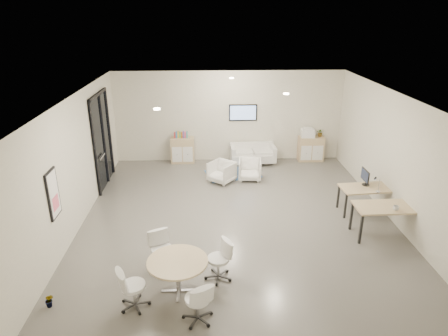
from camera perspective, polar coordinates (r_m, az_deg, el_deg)
room_shell at (r=9.90m, az=2.06°, el=0.92°), size 9.60×10.60×4.80m
glass_door at (r=12.68m, az=-17.01°, el=4.19°), size 0.09×1.90×2.85m
artwork at (r=9.01m, az=-23.21°, el=-3.46°), size 0.05×0.54×1.04m
wall_tv at (r=14.15m, az=2.72°, el=7.91°), size 0.98×0.06×0.58m
ceiling_spots at (r=10.26m, az=0.69°, el=10.85°), size 3.14×4.14×0.03m
sideboard_left at (r=14.29m, az=-5.93°, el=2.56°), size 0.82×0.42×0.92m
sideboard_right at (r=14.74m, az=12.28°, el=2.71°), size 0.90×0.43×0.90m
books at (r=14.12m, az=-6.18°, el=4.75°), size 0.47×0.14×0.22m
printer at (r=14.52m, az=11.88°, el=4.97°), size 0.50×0.43×0.33m
loveseat at (r=14.25m, az=4.10°, el=1.97°), size 1.61×0.86×0.59m
blue_rug at (r=13.35m, az=1.26°, el=-0.81°), size 1.94×1.53×0.01m
armchair_left at (r=12.61m, az=-0.33°, el=-0.42°), size 0.97×0.96×0.73m
armchair_right at (r=12.82m, az=3.71°, el=-0.09°), size 0.77×0.73×0.73m
desk_rear at (r=11.26m, az=19.80°, el=-2.96°), size 1.46×0.82×0.73m
desk_front at (r=10.24m, az=22.26°, el=-5.47°), size 1.53×0.78×0.79m
monitor at (r=11.25m, az=19.53°, el=-1.21°), size 0.20×0.50×0.44m
round_table at (r=7.80m, az=-6.65°, el=-13.53°), size 1.16×1.16×0.71m
meeting_chairs at (r=7.93m, az=-6.58°, el=-14.78°), size 2.34×2.34×0.82m
plant_cabinet at (r=14.67m, az=13.61°, el=4.82°), size 0.32×0.34×0.22m
plant_floor at (r=8.39m, az=-23.60°, el=-17.37°), size 0.20×0.31×0.13m
cup at (r=10.06m, az=23.36°, el=-5.21°), size 0.16×0.13×0.14m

